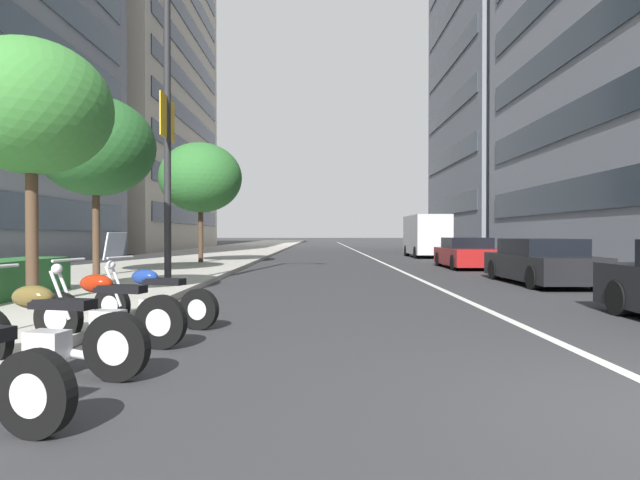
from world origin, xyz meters
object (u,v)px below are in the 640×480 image
object	(u,v)px
motorcycle_under_tarp	(152,299)
car_approaching_light	(466,254)
car_far_down_avenue	(541,262)
street_tree_mid_sidewalk	(96,147)
motorcycle_nearest_camera	(107,313)
street_tree_far_plaza	(31,108)
street_lamp_with_banners	(178,85)
motorcycle_second_in_row	(46,334)
street_tree_near_plaza_corner	(201,178)
delivery_van_ahead	(426,235)

from	to	relation	value
motorcycle_under_tarp	car_approaching_light	size ratio (longest dim) A/B	0.48
car_far_down_avenue	street_tree_mid_sidewalk	distance (m)	13.73
street_tree_mid_sidewalk	motorcycle_nearest_camera	bearing A→B (deg)	-156.44
motorcycle_under_tarp	car_far_down_avenue	distance (m)	11.38
car_far_down_avenue	street_tree_mid_sidewalk	world-z (taller)	street_tree_mid_sidewalk
street_tree_far_plaza	motorcycle_nearest_camera	bearing A→B (deg)	-139.26
motorcycle_nearest_camera	street_tree_mid_sidewalk	xyz separation A→B (m)	(9.51, 4.15, 3.70)
car_approaching_light	street_lamp_with_banners	xyz separation A→B (m)	(-8.54, 9.87, 4.71)
car_far_down_avenue	street_lamp_with_banners	distance (m)	11.17
street_lamp_with_banners	street_tree_mid_sidewalk	world-z (taller)	street_lamp_with_banners
street_tree_far_plaza	street_tree_mid_sidewalk	xyz separation A→B (m)	(6.50, 1.56, 0.37)
motorcycle_second_in_row	car_approaching_light	size ratio (longest dim) A/B	0.50
motorcycle_nearest_camera	motorcycle_under_tarp	bearing A→B (deg)	-82.08
car_far_down_avenue	street_lamp_with_banners	bearing A→B (deg)	98.13
motorcycle_under_tarp	car_far_down_avenue	xyz separation A→B (m)	(7.01, -8.96, 0.19)
motorcycle_under_tarp	motorcycle_second_in_row	bearing A→B (deg)	104.40
motorcycle_under_tarp	car_approaching_light	bearing A→B (deg)	-104.28
car_approaching_light	street_tree_near_plaza_corner	bearing A→B (deg)	81.80
car_approaching_light	delivery_van_ahead	distance (m)	10.51
motorcycle_under_tarp	street_tree_near_plaza_corner	size ratio (longest dim) A/B	0.39
car_far_down_avenue	street_lamp_with_banners	world-z (taller)	street_lamp_with_banners
delivery_van_ahead	street_tree_far_plaza	xyz separation A→B (m)	(-23.01, 11.94, 2.37)
delivery_van_ahead	street_lamp_with_banners	distance (m)	21.98
motorcycle_under_tarp	street_tree_near_plaza_corner	world-z (taller)	street_tree_near_plaza_corner
street_tree_near_plaza_corner	street_tree_mid_sidewalk	bearing A→B (deg)	169.64
street_tree_near_plaza_corner	motorcycle_second_in_row	bearing A→B (deg)	-171.94
car_far_down_avenue	street_lamp_with_banners	xyz separation A→B (m)	(-1.43, 10.04, 4.69)
motorcycle_nearest_camera	delivery_van_ahead	distance (m)	27.66
delivery_van_ahead	street_tree_mid_sidewalk	size ratio (longest dim) A/B	0.94
motorcycle_nearest_camera	car_approaching_light	bearing A→B (deg)	-106.78
street_tree_far_plaza	street_tree_near_plaza_corner	size ratio (longest dim) A/B	0.89
motorcycle_under_tarp	delivery_van_ahead	distance (m)	26.29
car_far_down_avenue	delivery_van_ahead	distance (m)	17.60
motorcycle_under_tarp	delivery_van_ahead	bearing A→B (deg)	-92.93
car_approaching_light	street_tree_mid_sidewalk	size ratio (longest dim) A/B	0.81
street_lamp_with_banners	motorcycle_under_tarp	bearing A→B (deg)	-169.05
motorcycle_nearest_camera	car_far_down_avenue	world-z (taller)	car_far_down_avenue
delivery_van_ahead	street_tree_near_plaza_corner	distance (m)	15.04
street_tree_near_plaza_corner	car_far_down_avenue	bearing A→B (deg)	-127.29
street_tree_near_plaza_corner	car_approaching_light	bearing A→B (deg)	-99.11
motorcycle_second_in_row	street_lamp_with_banners	bearing A→B (deg)	-70.96
motorcycle_nearest_camera	motorcycle_second_in_row	bearing A→B (deg)	101.74
car_far_down_avenue	street_tree_mid_sidewalk	bearing A→B (deg)	85.37
street_tree_mid_sidewalk	delivery_van_ahead	bearing A→B (deg)	-39.27
motorcycle_under_tarp	street_lamp_with_banners	xyz separation A→B (m)	(5.59, 1.08, 4.88)
street_tree_mid_sidewalk	street_tree_near_plaza_corner	size ratio (longest dim) A/B	1.01
motorcycle_second_in_row	car_far_down_avenue	bearing A→B (deg)	-119.88
motorcycle_second_in_row	motorcycle_under_tarp	xyz separation A→B (m)	(2.87, -0.16, 0.00)
car_approaching_light	delivery_van_ahead	world-z (taller)	delivery_van_ahead
delivery_van_ahead	street_tree_far_plaza	size ratio (longest dim) A/B	1.07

